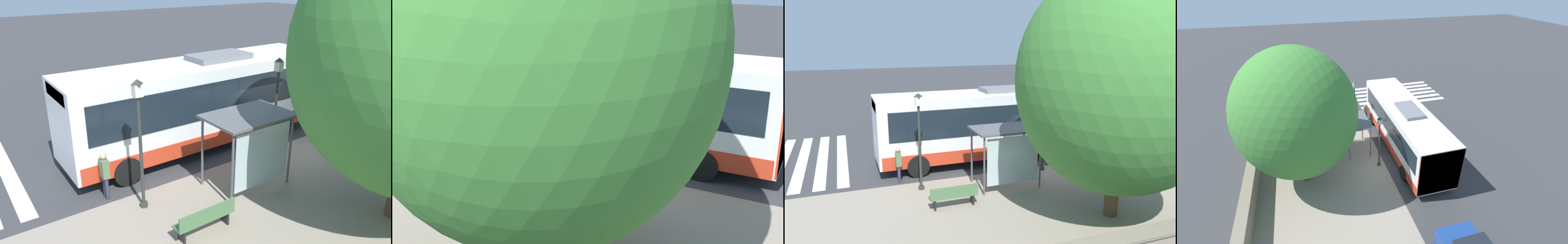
# 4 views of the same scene
# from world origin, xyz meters

# --- Properties ---
(ground_plane) EXTENTS (120.00, 120.00, 0.00)m
(ground_plane) POSITION_xyz_m (0.00, 0.00, 0.00)
(ground_plane) COLOR #353538
(ground_plane) RESTS_ON ground
(crosswalk_stripes) EXTENTS (9.00, 5.25, 0.01)m
(crosswalk_stripes) POSITION_xyz_m (5.00, 11.43, 0.00)
(crosswalk_stripes) COLOR silver
(crosswalk_stripes) RESTS_ON ground
(bus) EXTENTS (2.79, 11.19, 3.68)m
(bus) POSITION_xyz_m (1.99, 1.92, 1.90)
(bus) COLOR white
(bus) RESTS_ON ground
(bus_shelter) EXTENTS (1.82, 2.75, 2.49)m
(bus_shelter) POSITION_xyz_m (-1.63, 2.60, 2.08)
(bus_shelter) COLOR #515459
(bus_shelter) RESTS_ON ground
(pedestrian) EXTENTS (0.34, 0.22, 1.57)m
(pedestrian) POSITION_xyz_m (0.34, 6.77, 0.91)
(pedestrian) COLOR #2D3347
(pedestrian) RESTS_ON ground
(bench) EXTENTS (0.40, 1.81, 0.88)m
(bench) POSITION_xyz_m (-2.84, 5.24, 0.48)
(bench) COLOR #4C7247
(bench) RESTS_ON ground
(street_lamp_near) EXTENTS (0.28, 0.28, 4.01)m
(street_lamp_near) POSITION_xyz_m (-0.77, 6.04, 2.39)
(street_lamp_near) COLOR #2D332D
(street_lamp_near) RESTS_ON ground
(street_lamp_far) EXTENTS (0.28, 0.28, 3.84)m
(street_lamp_far) POSITION_xyz_m (-0.41, 0.24, 2.29)
(street_lamp_far) COLOR #2D332D
(street_lamp_far) RESTS_ON ground
(shade_tree) EXTENTS (6.93, 6.93, 8.60)m
(shade_tree) POSITION_xyz_m (-5.31, 0.23, 4.78)
(shade_tree) COLOR brown
(shade_tree) RESTS_ON ground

